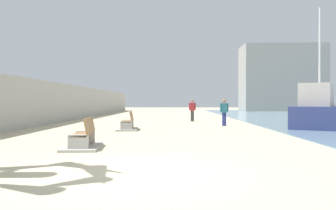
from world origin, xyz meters
TOP-DOWN VIEW (x-y plane):
  - ground_plane at (0.00, 18.00)m, footprint 120.00×120.00m
  - seawall at (-7.50, 18.00)m, footprint 0.80×64.00m
  - bench_near at (-1.92, 3.61)m, footprint 1.30×2.20m
  - bench_far at (-1.46, 10.81)m, footprint 1.26×2.18m
  - person_walking at (4.03, 13.81)m, footprint 0.53×0.22m
  - person_standing at (2.33, 18.54)m, footprint 0.53×0.22m
  - boat_distant at (9.41, 13.07)m, footprint 5.42×7.60m
  - harbor_building at (17.31, 46.00)m, footprint 12.00×6.00m

SIDE VIEW (x-z plane):
  - ground_plane at x=0.00m, z-range 0.00..0.00m
  - bench_near at x=-1.92m, z-range -0.26..0.72m
  - bench_far at x=-1.46m, z-range -0.26..0.72m
  - boat_distant at x=9.41m, z-range -2.60..4.48m
  - person_walking at x=4.03m, z-range 0.13..1.76m
  - person_standing at x=2.33m, z-range 0.13..1.77m
  - seawall at x=-7.50m, z-range 0.00..2.80m
  - harbor_building at x=17.31m, z-range 0.00..9.95m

